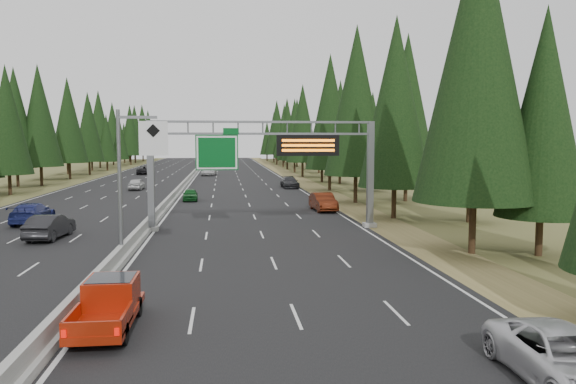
% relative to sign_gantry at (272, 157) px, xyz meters
% --- Properties ---
extents(road, '(32.00, 260.00, 0.08)m').
position_rel_sign_gantry_xyz_m(road, '(-8.92, 45.12, -5.23)').
color(road, black).
rests_on(road, ground).
extents(shoulder_right, '(3.60, 260.00, 0.06)m').
position_rel_sign_gantry_xyz_m(shoulder_right, '(8.88, 45.12, -5.24)').
color(shoulder_right, olive).
rests_on(shoulder_right, ground).
extents(shoulder_left, '(3.60, 260.00, 0.06)m').
position_rel_sign_gantry_xyz_m(shoulder_left, '(-26.72, 45.12, -5.24)').
color(shoulder_left, brown).
rests_on(shoulder_left, ground).
extents(median_barrier, '(0.70, 260.00, 0.85)m').
position_rel_sign_gantry_xyz_m(median_barrier, '(-8.92, 45.12, -4.85)').
color(median_barrier, gray).
rests_on(median_barrier, road).
extents(sign_gantry, '(16.75, 0.98, 7.80)m').
position_rel_sign_gantry_xyz_m(sign_gantry, '(0.00, 0.00, 0.00)').
color(sign_gantry, slate).
rests_on(sign_gantry, road).
extents(hov_sign_pole, '(2.80, 0.50, 8.00)m').
position_rel_sign_gantry_xyz_m(hov_sign_pole, '(-8.33, -9.92, -0.54)').
color(hov_sign_pole, slate).
rests_on(hov_sign_pole, road).
extents(tree_row_right, '(12.31, 241.59, 18.93)m').
position_rel_sign_gantry_xyz_m(tree_row_right, '(12.80, 35.43, 3.95)').
color(tree_row_right, black).
rests_on(tree_row_right, ground).
extents(tree_row_left, '(11.35, 243.38, 18.60)m').
position_rel_sign_gantry_xyz_m(tree_row_left, '(-30.90, 39.22, 4.09)').
color(tree_row_left, black).
rests_on(tree_row_left, ground).
extents(silver_minivan, '(2.49, 5.27, 1.45)m').
position_rel_sign_gantry_xyz_m(silver_minivan, '(5.31, -26.88, -4.46)').
color(silver_minivan, silver).
rests_on(silver_minivan, road).
extents(red_pickup, '(1.77, 4.97, 1.62)m').
position_rel_sign_gantry_xyz_m(red_pickup, '(-7.42, -20.73, -4.29)').
color(red_pickup, black).
rests_on(red_pickup, road).
extents(car_ahead_green, '(1.68, 3.90, 1.31)m').
position_rel_sign_gantry_xyz_m(car_ahead_green, '(-7.01, 20.33, -4.53)').
color(car_ahead_green, '#124F1C').
rests_on(car_ahead_green, road).
extents(car_ahead_dkred, '(2.01, 5.07, 1.64)m').
position_rel_sign_gantry_xyz_m(car_ahead_dkred, '(5.58, 10.12, -4.37)').
color(car_ahead_dkred, '#591E0C').
rests_on(car_ahead_dkred, road).
extents(car_ahead_dkgrey, '(2.29, 5.23, 1.50)m').
position_rel_sign_gantry_xyz_m(car_ahead_dkgrey, '(5.53, 35.49, -4.44)').
color(car_ahead_dkgrey, black).
rests_on(car_ahead_dkgrey, road).
extents(car_ahead_white, '(2.99, 5.56, 1.48)m').
position_rel_sign_gantry_xyz_m(car_ahead_white, '(-6.05, 64.54, -4.45)').
color(car_ahead_white, '#BEBEBE').
rests_on(car_ahead_white, road).
extents(car_ahead_far, '(1.96, 4.25, 1.41)m').
position_rel_sign_gantry_xyz_m(car_ahead_far, '(-7.21, 82.95, -4.48)').
color(car_ahead_far, black).
rests_on(car_ahead_far, road).
extents(car_onc_near, '(2.15, 5.01, 1.60)m').
position_rel_sign_gantry_xyz_m(car_onc_near, '(-14.77, -2.38, -4.39)').
color(car_onc_near, black).
rests_on(car_onc_near, road).
extents(car_onc_blue, '(2.37, 5.64, 1.62)m').
position_rel_sign_gantry_xyz_m(car_onc_blue, '(-18.20, 4.85, -4.38)').
color(car_onc_blue, navy).
rests_on(car_onc_blue, road).
extents(car_onc_white, '(1.88, 4.42, 1.49)m').
position_rel_sign_gantry_xyz_m(car_onc_white, '(-14.76, 34.89, -4.44)').
color(car_onc_white, beige).
rests_on(car_onc_white, road).
extents(car_onc_far, '(2.84, 5.79, 1.58)m').
position_rel_sign_gantry_xyz_m(car_onc_far, '(-18.46, 69.93, -4.40)').
color(car_onc_far, black).
rests_on(car_onc_far, road).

